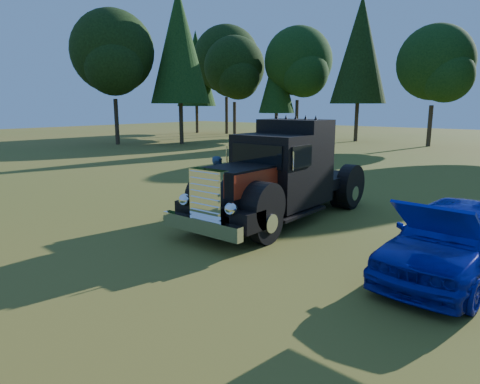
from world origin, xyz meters
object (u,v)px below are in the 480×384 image
at_px(diamond_t_truck, 278,178).
at_px(hotrod_coupe, 452,239).
at_px(spectator_far, 247,186).
at_px(distant_teal_car, 297,138).
at_px(spectator_near, 219,186).

distance_m(diamond_t_truck, hotrod_coupe, 5.39).
bearing_deg(spectator_far, hotrod_coupe, -94.37).
xyz_separation_m(diamond_t_truck, distant_teal_car, (-12.82, 21.72, -0.66)).
bearing_deg(hotrod_coupe, distant_teal_car, 127.93).
xyz_separation_m(diamond_t_truck, spectator_near, (-1.74, -0.73, -0.34)).
relative_size(hotrod_coupe, spectator_far, 2.98).
height_order(diamond_t_truck, spectator_near, diamond_t_truck).
height_order(diamond_t_truck, spectator_far, diamond_t_truck).
height_order(spectator_near, distant_teal_car, spectator_near).
bearing_deg(distant_teal_car, diamond_t_truck, -51.20).
xyz_separation_m(spectator_far, distant_teal_car, (-11.23, 21.22, -0.18)).
height_order(diamond_t_truck, hotrod_coupe, diamond_t_truck).
relative_size(hotrod_coupe, spectator_near, 2.52).
distance_m(spectator_near, distant_teal_car, 25.04).
relative_size(hotrod_coupe, distant_teal_car, 1.27).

